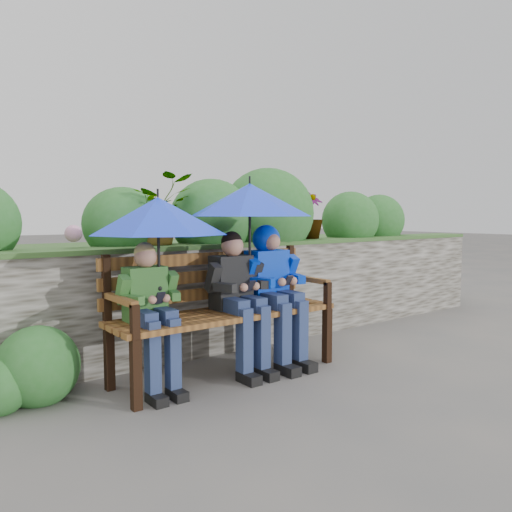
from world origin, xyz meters
TOP-DOWN VIEW (x-y plane):
  - ground at (0.00, 0.00)m, footprint 60.00×60.00m
  - garden_backdrop at (-0.06, 1.60)m, footprint 8.00×2.89m
  - park_bench at (-0.35, 0.11)m, footprint 1.92×0.56m
  - boy_left at (-1.02, 0.02)m, footprint 0.44×0.51m
  - boy_middle at (-0.25, 0.01)m, footprint 0.49×0.57m
  - boy_right at (0.13, 0.02)m, footprint 0.52×0.64m
  - umbrella_left at (-0.94, 0.04)m, footprint 1.02×1.02m
  - umbrella_right at (-0.10, 0.06)m, footprint 1.02×1.02m

SIDE VIEW (x-z plane):
  - ground at x=0.00m, z-range 0.00..0.00m
  - park_bench at x=-0.35m, z-range 0.07..1.08m
  - garden_backdrop at x=-0.06m, z-range -0.31..1.53m
  - boy_left at x=-1.02m, z-range 0.09..1.19m
  - boy_middle at x=-0.25m, z-range 0.08..1.25m
  - boy_right at x=0.13m, z-range 0.12..1.34m
  - umbrella_left at x=-0.94m, z-range 0.92..1.67m
  - umbrella_right at x=-0.10m, z-range 0.99..1.86m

